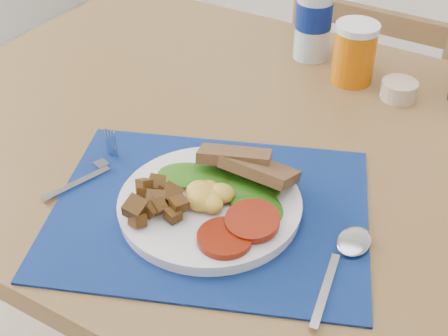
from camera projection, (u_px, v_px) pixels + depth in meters
name	position (u px, v px, depth m)	size (l,w,h in m)	color
table	(290.00, 191.00, 1.07)	(1.40, 0.90, 0.75)	brown
chair_far	(382.00, 58.00, 1.63)	(0.44, 0.42, 1.17)	brown
placemat	(210.00, 211.00, 0.90)	(0.45, 0.35, 0.00)	black
breakfast_plate	(205.00, 201.00, 0.89)	(0.26, 0.26, 0.06)	silver
fork	(93.00, 171.00, 0.97)	(0.05, 0.16, 0.00)	#B2B5BA
spoon	(346.00, 256.00, 0.82)	(0.05, 0.19, 0.01)	#B2B5BA
water_bottle	(315.00, 6.00, 1.22)	(0.07, 0.07, 0.25)	#ADBFCC
juice_glass	(354.00, 55.00, 1.18)	(0.08, 0.08, 0.11)	#C15A05
ramekin	(399.00, 90.00, 1.15)	(0.07, 0.07, 0.03)	#C0A58C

